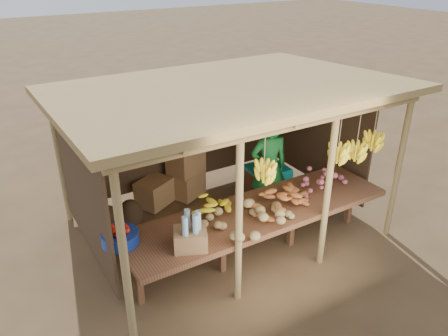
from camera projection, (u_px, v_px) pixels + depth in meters
ground at (224, 226)px, 7.11m from camera, size 60.00×60.00×0.00m
stall_structure at (230, 114)px, 6.28m from camera, size 4.70×3.50×2.43m
counter at (259, 214)px, 6.06m from camera, size 3.90×1.05×0.80m
potato_heap at (251, 212)px, 5.63m from camera, size 1.22×0.82×0.37m
sweet_potato_heap at (283, 196)px, 6.03m from camera, size 1.03×0.78×0.36m
onion_heap at (322, 178)px, 6.51m from camera, size 0.99×0.73×0.36m
banana_pile at (213, 203)px, 5.86m from camera, size 0.64×0.49×0.35m
tomato_basin at (120, 237)px, 5.29m from camera, size 0.45×0.45×0.24m
bottle_box at (190, 234)px, 5.18m from camera, size 0.49×0.45×0.50m
vendor at (269, 167)px, 7.08m from camera, size 0.71×0.55×1.74m
tarp_crate at (266, 182)px, 7.77m from camera, size 0.72×0.63×0.82m
carton_stack at (176, 179)px, 7.73m from camera, size 1.33×0.65×0.91m
burlap_sacks at (120, 216)px, 6.95m from camera, size 0.77×0.40×0.54m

